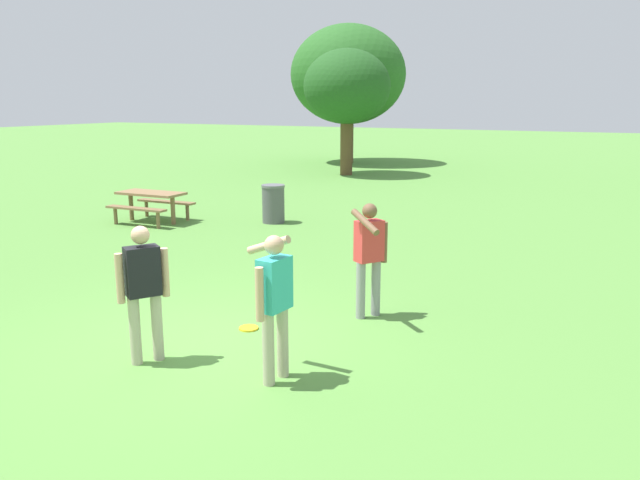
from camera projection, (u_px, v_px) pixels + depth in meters
name	position (u px, v px, depth m)	size (l,w,h in m)	color
ground_plane	(196.00, 345.00, 7.93)	(120.00, 120.00, 0.00)	#568E3D
person_thrower	(143.00, 285.00, 7.22)	(0.39, 0.53, 1.64)	#B7AD93
person_catcher	(370.00, 251.00, 8.75)	(0.55, 0.82, 1.64)	gray
person_bystander	(274.00, 297.00, 6.73)	(0.66, 0.67, 1.64)	#B7AD93
frisbee	(249.00, 328.00, 8.47)	(0.26, 0.26, 0.03)	yellow
picnic_table_near	(151.00, 200.00, 15.76)	(1.75, 1.48, 0.77)	olive
trash_can_beside_table	(273.00, 204.00, 15.72)	(0.59, 0.59, 0.96)	#515156
tree_tall_left	(348.00, 75.00, 30.02)	(5.53, 5.53, 6.57)	brown
tree_broad_center	(347.00, 87.00, 25.16)	(3.51, 3.51, 5.05)	brown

